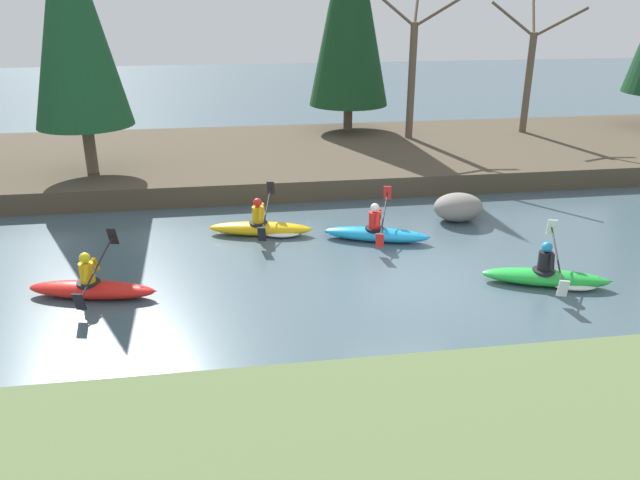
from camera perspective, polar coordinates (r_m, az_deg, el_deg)
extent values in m
plane|color=#425660|center=(13.92, 8.08, -3.88)|extent=(90.00, 90.00, 0.00)
cube|color=#4C4233|center=(23.24, 1.06, 7.72)|extent=(44.00, 8.65, 0.65)
cylinder|color=brown|center=(20.90, -20.28, 7.79)|extent=(0.36, 0.36, 1.50)
cone|color=#194C28|center=(20.40, -21.79, 18.57)|extent=(2.90, 2.90, 6.39)
cylinder|color=brown|center=(26.04, 2.57, 11.15)|extent=(0.36, 0.36, 1.05)
cone|color=#143D1E|center=(25.59, 2.74, 20.89)|extent=(3.16, 3.16, 7.77)
cylinder|color=brown|center=(24.60, 8.37, 14.13)|extent=(0.28, 0.28, 4.28)
cylinder|color=brown|center=(24.80, 6.55, 20.45)|extent=(1.60, 1.36, 1.44)
cylinder|color=brown|center=(24.02, 11.09, 19.96)|extent=(1.67, 1.43, 1.27)
cylinder|color=brown|center=(25.30, 8.86, 20.55)|extent=(0.74, 1.80, 1.60)
cylinder|color=brown|center=(26.76, 18.48, 13.43)|extent=(0.28, 0.28, 3.86)
cylinder|color=brown|center=(26.77, 17.22, 18.74)|extent=(1.45, 1.24, 1.31)
cylinder|color=brown|center=(26.36, 21.13, 18.07)|extent=(1.52, 1.30, 1.16)
cylinder|color=brown|center=(27.36, 18.94, 18.75)|extent=(0.68, 1.63, 1.45)
ellipsoid|color=green|center=(14.48, 19.88, -3.24)|extent=(2.75, 1.43, 0.34)
cone|color=green|center=(14.76, 24.64, -3.43)|extent=(0.40, 0.30, 0.20)
cylinder|color=black|center=(14.42, 19.76, -2.71)|extent=(0.61, 0.61, 0.08)
cylinder|color=black|center=(14.32, 19.89, -1.80)|extent=(0.38, 0.38, 0.42)
sphere|color=#1E89D1|center=(14.20, 20.05, -0.60)|extent=(0.29, 0.29, 0.23)
cylinder|color=black|center=(14.53, 20.18, -1.13)|extent=(0.16, 0.24, 0.35)
cylinder|color=black|center=(14.09, 20.47, -1.88)|extent=(0.16, 0.24, 0.35)
cylinder|color=black|center=(14.32, 20.85, -1.39)|extent=(0.64, 1.82, 0.65)
cube|color=white|center=(15.08, 20.42, 1.10)|extent=(0.24, 0.21, 0.41)
cube|color=white|center=(13.59, 21.34, -4.14)|extent=(0.24, 0.21, 0.41)
ellipsoid|color=white|center=(14.63, 21.96, -3.64)|extent=(1.27, 1.01, 0.18)
ellipsoid|color=#1993D6|center=(16.07, 5.14, 0.52)|extent=(2.75, 1.46, 0.34)
cone|color=#1993D6|center=(16.01, 9.57, 0.27)|extent=(0.40, 0.30, 0.20)
cylinder|color=black|center=(16.03, 4.98, 1.01)|extent=(0.61, 0.61, 0.08)
cylinder|color=red|center=(15.94, 5.01, 1.85)|extent=(0.38, 0.38, 0.42)
sphere|color=white|center=(15.83, 5.05, 2.96)|extent=(0.29, 0.29, 0.23)
cylinder|color=red|center=(16.13, 5.46, 2.40)|extent=(0.16, 0.24, 0.35)
cylinder|color=red|center=(15.68, 5.29, 1.83)|extent=(0.16, 0.24, 0.35)
cylinder|color=black|center=(15.88, 5.85, 2.23)|extent=(0.67, 1.82, 0.65)
cube|color=red|center=(16.68, 6.19, 4.30)|extent=(0.24, 0.22, 0.41)
cube|color=red|center=(15.10, 5.48, -0.07)|extent=(0.24, 0.22, 0.41)
ellipsoid|color=yellow|center=(16.48, -5.48, 1.05)|extent=(2.77, 1.12, 0.34)
cone|color=yellow|center=(16.34, -1.17, 1.03)|extent=(0.38, 0.27, 0.20)
cylinder|color=black|center=(16.43, -5.67, 1.52)|extent=(0.57, 0.57, 0.08)
cylinder|color=yellow|center=(16.35, -5.70, 2.35)|extent=(0.35, 0.35, 0.42)
sphere|color=red|center=(16.24, -5.74, 3.43)|extent=(0.27, 0.27, 0.23)
cylinder|color=yellow|center=(16.53, -5.25, 2.90)|extent=(0.13, 0.24, 0.35)
cylinder|color=yellow|center=(16.08, -5.48, 2.35)|extent=(0.13, 0.24, 0.35)
cylinder|color=black|center=(16.27, -4.92, 2.76)|extent=(0.42, 1.88, 0.65)
cube|color=black|center=(17.08, -4.53, 4.78)|extent=(0.23, 0.19, 0.41)
cube|color=black|center=(15.50, -5.34, 0.53)|extent=(0.23, 0.19, 0.41)
ellipsoid|color=white|center=(16.44, -3.57, 0.76)|extent=(1.22, 0.90, 0.18)
ellipsoid|color=red|center=(13.94, -20.14, -4.28)|extent=(2.77, 1.19, 0.34)
cone|color=red|center=(13.48, -15.31, -4.51)|extent=(0.39, 0.27, 0.20)
cylinder|color=black|center=(13.90, -20.40, -3.73)|extent=(0.58, 0.58, 0.08)
cylinder|color=yellow|center=(13.80, -20.54, -2.79)|extent=(0.36, 0.36, 0.42)
sphere|color=yellow|center=(13.68, -20.72, -1.55)|extent=(0.28, 0.28, 0.23)
cylinder|color=yellow|center=(13.92, -19.82, -2.08)|extent=(0.14, 0.24, 0.35)
cylinder|color=yellow|center=(13.53, -20.60, -2.89)|extent=(0.14, 0.24, 0.35)
cylinder|color=black|center=(13.66, -19.73, -2.35)|extent=(0.46, 1.87, 0.65)
cube|color=black|center=(14.34, -18.43, 0.32)|extent=(0.23, 0.20, 0.41)
cube|color=black|center=(13.01, -21.17, -5.29)|extent=(0.23, 0.20, 0.41)
ellipsoid|color=gray|center=(17.79, 12.52, 2.95)|extent=(1.38, 1.08, 0.78)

